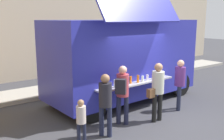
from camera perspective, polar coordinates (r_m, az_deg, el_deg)
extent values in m
plane|color=#38383D|center=(8.14, 10.63, -10.66)|extent=(60.00, 60.00, 0.00)
cube|color=#2B2EA3|center=(9.49, 2.42, 2.90)|extent=(5.72, 2.55, 2.66)
cube|color=#2B2EA3|center=(7.97, 6.39, 13.29)|extent=(3.12, 0.70, 0.82)
cube|color=black|center=(8.27, 4.58, 3.86)|extent=(2.95, 0.22, 1.20)
cube|color=#B7B7BC|center=(8.30, 5.50, -2.91)|extent=(3.11, 0.47, 0.05)
cylinder|color=red|center=(7.52, -1.10, -3.32)|extent=(0.07, 0.07, 0.21)
cylinder|color=silver|center=(7.62, 0.66, -3.02)|extent=(0.08, 0.08, 0.24)
cylinder|color=black|center=(7.76, 1.81, -2.82)|extent=(0.08, 0.08, 0.23)
cylinder|color=black|center=(7.92, 3.18, -2.42)|extent=(0.07, 0.07, 0.26)
cylinder|color=orange|center=(8.13, 4.10, -2.18)|extent=(0.08, 0.08, 0.23)
cylinder|color=orange|center=(8.25, 5.73, -1.96)|extent=(0.08, 0.08, 0.24)
cylinder|color=white|center=(8.44, 6.74, -1.89)|extent=(0.08, 0.08, 0.18)
cylinder|color=white|center=(8.61, 7.76, -1.63)|extent=(0.08, 0.08, 0.19)
cylinder|color=black|center=(8.75, 8.99, -1.45)|extent=(0.06, 0.06, 0.19)
cylinder|color=orange|center=(9.00, 9.76, -1.11)|extent=(0.07, 0.07, 0.19)
cylinder|color=orange|center=(9.14, 10.91, -0.98)|extent=(0.06, 0.06, 0.19)
cube|color=black|center=(11.45, 12.92, 6.49)|extent=(0.16, 1.98, 1.17)
cylinder|color=black|center=(11.87, 6.79, -1.25)|extent=(0.90, 0.28, 0.90)
cylinder|color=black|center=(10.61, 14.65, -3.07)|extent=(0.90, 0.28, 0.90)
cylinder|color=black|center=(9.38, -11.60, -4.80)|extent=(0.90, 0.28, 0.90)
cylinder|color=black|center=(7.73, -4.52, -8.13)|extent=(0.90, 0.28, 0.90)
cylinder|color=#2B6435|center=(14.32, 10.18, 0.84)|extent=(0.60, 0.60, 0.92)
cylinder|color=black|center=(7.79, 9.29, -8.23)|extent=(0.14, 0.14, 0.86)
cylinder|color=black|center=(7.95, 10.45, -7.86)|extent=(0.14, 0.14, 0.86)
cylinder|color=beige|center=(7.65, 10.07, -2.69)|extent=(0.36, 0.36, 0.65)
sphere|color=#A37252|center=(7.56, 10.19, 0.60)|extent=(0.24, 0.24, 0.24)
cube|color=brown|center=(7.53, 8.52, -5.06)|extent=(0.21, 0.15, 0.25)
cylinder|color=#1F223B|center=(7.58, 1.45, -8.72)|extent=(0.13, 0.13, 0.84)
cylinder|color=#1F223B|center=(7.54, 3.15, -8.85)|extent=(0.13, 0.13, 0.84)
cylinder|color=#AD3B44|center=(7.34, 2.35, -3.35)|extent=(0.35, 0.35, 0.64)
sphere|color=#E3A28A|center=(7.24, 2.37, 0.00)|extent=(0.24, 0.24, 0.24)
cube|color=#242128|center=(7.07, 1.93, -3.63)|extent=(0.33, 0.34, 0.41)
cylinder|color=#1E223B|center=(6.85, -2.33, -11.10)|extent=(0.13, 0.13, 0.81)
cylinder|color=#1E223B|center=(6.79, -0.57, -11.32)|extent=(0.13, 0.13, 0.81)
cylinder|color=#242229|center=(6.58, -1.49, -5.46)|extent=(0.34, 0.34, 0.61)
sphere|color=#9C6E4D|center=(6.47, -1.50, -1.89)|extent=(0.23, 0.23, 0.23)
cylinder|color=#202438|center=(8.88, 14.48, -6.10)|extent=(0.13, 0.13, 0.83)
cylinder|color=#202438|center=(9.10, 14.54, -5.69)|extent=(0.13, 0.13, 0.83)
cylinder|color=#5C2B74|center=(8.81, 14.74, -1.36)|extent=(0.34, 0.34, 0.63)
sphere|color=#E0A181|center=(8.73, 14.88, 1.39)|extent=(0.23, 0.23, 0.23)
cylinder|color=#1F2339|center=(6.50, -7.34, -13.70)|extent=(0.09, 0.09, 0.56)
cylinder|color=#1F2339|center=(6.44, -6.09, -13.91)|extent=(0.09, 0.09, 0.56)
cylinder|color=beige|center=(6.27, -6.82, -9.71)|extent=(0.23, 0.23, 0.43)
sphere|color=#A07452|center=(6.18, -6.88, -7.19)|extent=(0.16, 0.16, 0.16)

